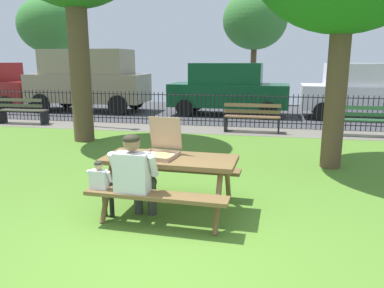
{
  "coord_description": "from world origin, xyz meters",
  "views": [
    {
      "loc": [
        1.03,
        -3.46,
        2.06
      ],
      "look_at": [
        -0.1,
        2.23,
        0.75
      ],
      "focal_mm": 34.98,
      "sensor_mm": 36.0,
      "label": 1
    }
  ],
  "objects_px": {
    "far_tree_midleft": "(255,21)",
    "child_at_table": "(102,184)",
    "pizza_box_open": "(161,149)",
    "parked_car_left": "(89,79)",
    "adult_at_table": "(135,174)",
    "park_bench_right": "(365,121)",
    "far_tree_left": "(49,26)",
    "picnic_table_foreground": "(170,170)",
    "park_bench_left": "(22,111)",
    "parked_car_right": "(365,90)",
    "park_bench_center": "(252,118)",
    "lamp_post_walkway": "(77,38)",
    "parked_car_center": "(228,88)"
  },
  "relations": [
    {
      "from": "park_bench_right",
      "to": "parked_car_left",
      "type": "relative_size",
      "value": 0.34
    },
    {
      "from": "park_bench_left",
      "to": "parked_car_left",
      "type": "bearing_deg",
      "value": 78.0
    },
    {
      "from": "adult_at_table",
      "to": "child_at_table",
      "type": "xyz_separation_m",
      "value": [
        -0.45,
        -0.01,
        -0.15
      ]
    },
    {
      "from": "park_bench_right",
      "to": "lamp_post_walkway",
      "type": "distance_m",
      "value": 8.67
    },
    {
      "from": "parked_car_left",
      "to": "park_bench_left",
      "type": "bearing_deg",
      "value": -102.0
    },
    {
      "from": "parked_car_left",
      "to": "far_tree_left",
      "type": "relative_size",
      "value": 0.88
    },
    {
      "from": "parked_car_right",
      "to": "far_tree_left",
      "type": "relative_size",
      "value": 0.83
    },
    {
      "from": "child_at_table",
      "to": "far_tree_left",
      "type": "relative_size",
      "value": 0.15
    },
    {
      "from": "adult_at_table",
      "to": "park_bench_center",
      "type": "bearing_deg",
      "value": 79.72
    },
    {
      "from": "picnic_table_foreground",
      "to": "pizza_box_open",
      "type": "height_order",
      "value": "pizza_box_open"
    },
    {
      "from": "park_bench_center",
      "to": "parked_car_right",
      "type": "relative_size",
      "value": 0.36
    },
    {
      "from": "parked_car_left",
      "to": "lamp_post_walkway",
      "type": "bearing_deg",
      "value": -67.63
    },
    {
      "from": "pizza_box_open",
      "to": "parked_car_left",
      "type": "height_order",
      "value": "parked_car_left"
    },
    {
      "from": "child_at_table",
      "to": "far_tree_midleft",
      "type": "distance_m",
      "value": 15.47
    },
    {
      "from": "park_bench_right",
      "to": "pizza_box_open",
      "type": "bearing_deg",
      "value": -123.89
    },
    {
      "from": "adult_at_table",
      "to": "far_tree_midleft",
      "type": "bearing_deg",
      "value": 86.72
    },
    {
      "from": "parked_car_left",
      "to": "park_bench_right",
      "type": "bearing_deg",
      "value": -19.1
    },
    {
      "from": "parked_car_right",
      "to": "park_bench_left",
      "type": "bearing_deg",
      "value": -163.24
    },
    {
      "from": "lamp_post_walkway",
      "to": "far_tree_midleft",
      "type": "bearing_deg",
      "value": 59.34
    },
    {
      "from": "picnic_table_foreground",
      "to": "lamp_post_walkway",
      "type": "relative_size",
      "value": 0.42
    },
    {
      "from": "far_tree_left",
      "to": "far_tree_midleft",
      "type": "height_order",
      "value": "far_tree_left"
    },
    {
      "from": "park_bench_right",
      "to": "far_tree_left",
      "type": "bearing_deg",
      "value": 149.62
    },
    {
      "from": "child_at_table",
      "to": "parked_car_left",
      "type": "distance_m",
      "value": 11.19
    },
    {
      "from": "parked_car_left",
      "to": "parked_car_right",
      "type": "bearing_deg",
      "value": 0.0
    },
    {
      "from": "parked_car_center",
      "to": "far_tree_left",
      "type": "relative_size",
      "value": 0.83
    },
    {
      "from": "lamp_post_walkway",
      "to": "parked_car_center",
      "type": "relative_size",
      "value": 1.0
    },
    {
      "from": "pizza_box_open",
      "to": "parked_car_left",
      "type": "bearing_deg",
      "value": 121.23
    },
    {
      "from": "pizza_box_open",
      "to": "far_tree_left",
      "type": "xyz_separation_m",
      "value": [
        -10.37,
        14.48,
        3.0
      ]
    },
    {
      "from": "park_bench_left",
      "to": "parked_car_right",
      "type": "bearing_deg",
      "value": 16.76
    },
    {
      "from": "park_bench_center",
      "to": "park_bench_right",
      "type": "height_order",
      "value": "same"
    },
    {
      "from": "picnic_table_foreground",
      "to": "parked_car_left",
      "type": "relative_size",
      "value": 0.39
    },
    {
      "from": "picnic_table_foreground",
      "to": "park_bench_center",
      "type": "height_order",
      "value": "park_bench_center"
    },
    {
      "from": "far_tree_midleft",
      "to": "child_at_table",
      "type": "bearing_deg",
      "value": -94.98
    },
    {
      "from": "pizza_box_open",
      "to": "child_at_table",
      "type": "relative_size",
      "value": 0.7
    },
    {
      "from": "lamp_post_walkway",
      "to": "parked_car_right",
      "type": "height_order",
      "value": "lamp_post_walkway"
    },
    {
      "from": "lamp_post_walkway",
      "to": "adult_at_table",
      "type": "bearing_deg",
      "value": -57.87
    },
    {
      "from": "parked_car_right",
      "to": "far_tree_midleft",
      "type": "bearing_deg",
      "value": 129.04
    },
    {
      "from": "child_at_table",
      "to": "lamp_post_walkway",
      "type": "distance_m",
      "value": 7.87
    },
    {
      "from": "park_bench_left",
      "to": "parked_car_right",
      "type": "relative_size",
      "value": 0.36
    },
    {
      "from": "picnic_table_foreground",
      "to": "parked_car_left",
      "type": "xyz_separation_m",
      "value": [
        -5.84,
        9.45,
        0.71
      ]
    },
    {
      "from": "pizza_box_open",
      "to": "park_bench_left",
      "type": "height_order",
      "value": "pizza_box_open"
    },
    {
      "from": "far_tree_left",
      "to": "far_tree_midleft",
      "type": "bearing_deg",
      "value": 0.0
    },
    {
      "from": "adult_at_table",
      "to": "far_tree_left",
      "type": "xyz_separation_m",
      "value": [
        -10.19,
        15.02,
        3.21
      ]
    },
    {
      "from": "far_tree_midleft",
      "to": "parked_car_center",
      "type": "bearing_deg",
      "value": -98.04
    },
    {
      "from": "far_tree_left",
      "to": "picnic_table_foreground",
      "type": "bearing_deg",
      "value": -54.12
    },
    {
      "from": "adult_at_table",
      "to": "park_bench_right",
      "type": "height_order",
      "value": "adult_at_table"
    },
    {
      "from": "pizza_box_open",
      "to": "adult_at_table",
      "type": "height_order",
      "value": "pizza_box_open"
    },
    {
      "from": "parked_car_center",
      "to": "far_tree_midleft",
      "type": "height_order",
      "value": "far_tree_midleft"
    },
    {
      "from": "lamp_post_walkway",
      "to": "parked_car_left",
      "type": "bearing_deg",
      "value": 112.37
    },
    {
      "from": "far_tree_midleft",
      "to": "far_tree_left",
      "type": "bearing_deg",
      "value": 180.0
    }
  ]
}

